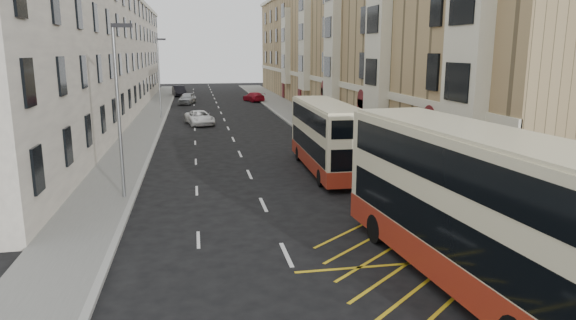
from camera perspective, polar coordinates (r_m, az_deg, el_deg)
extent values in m
plane|color=black|center=(14.61, 2.70, -16.39)|extent=(200.00, 200.00, 0.00)
cube|color=slate|center=(44.42, 4.05, 3.15)|extent=(4.00, 120.00, 0.15)
cube|color=slate|center=(43.29, -16.27, 2.45)|extent=(3.00, 120.00, 0.15)
cube|color=#999994|center=(43.97, 1.52, 3.08)|extent=(0.25, 120.00, 0.15)
cube|color=#999994|center=(43.16, -14.28, 2.54)|extent=(0.25, 120.00, 0.15)
cube|color=tan|center=(60.72, 7.01, 12.52)|extent=(10.00, 79.00, 15.00)
cube|color=beige|center=(59.49, 2.23, 9.23)|extent=(0.18, 79.00, 0.50)
cube|color=beige|center=(25.79, 19.38, 12.62)|extent=(0.80, 3.20, 10.00)
cube|color=beige|center=(36.73, 9.96, 12.76)|extent=(0.80, 3.20, 10.00)
cube|color=beige|center=(48.18, 4.93, 12.69)|extent=(0.80, 3.20, 10.00)
cube|color=beige|center=(59.84, 1.84, 12.60)|extent=(0.80, 3.20, 10.00)
cube|color=beige|center=(71.62, -0.23, 12.53)|extent=(0.80, 3.20, 10.00)
cube|color=#561416|center=(29.94, 15.36, 1.53)|extent=(0.20, 1.60, 3.00)
cube|color=#561416|center=(40.94, 8.13, 4.59)|extent=(0.20, 1.60, 3.00)
cube|color=#561416|center=(52.39, 3.98, 6.30)|extent=(0.20, 1.60, 3.00)
cube|color=#561416|center=(64.03, 1.31, 7.38)|extent=(0.20, 1.60, 3.00)
cube|color=#561416|center=(75.79, -0.54, 8.11)|extent=(0.20, 1.60, 3.00)
cube|color=silver|center=(58.95, -21.06, 10.86)|extent=(9.00, 79.00, 13.00)
cube|color=black|center=(18.66, 24.71, -6.24)|extent=(0.08, 0.08, 2.60)
cube|color=black|center=(19.41, 27.82, -5.86)|extent=(0.08, 0.08, 2.60)
cube|color=black|center=(18.50, 29.08, -9.63)|extent=(0.35, 1.60, 0.06)
cylinder|color=red|center=(18.70, 20.11, -8.42)|extent=(0.06, 0.06, 1.00)
cylinder|color=red|center=(21.39, 15.73, -5.54)|extent=(0.06, 0.06, 1.00)
cylinder|color=red|center=(24.22, 12.39, -3.31)|extent=(0.06, 0.06, 1.00)
cube|color=red|center=(21.26, 15.81, -4.31)|extent=(0.05, 6.50, 0.06)
cube|color=red|center=(21.38, 15.74, -5.42)|extent=(0.05, 6.50, 0.06)
cylinder|color=slate|center=(24.90, -18.32, 4.99)|extent=(0.16, 0.16, 8.00)
cube|color=black|center=(24.71, -17.98, 14.04)|extent=(0.90, 0.18, 0.18)
cylinder|color=slate|center=(54.68, -14.13, 8.79)|extent=(0.16, 0.16, 8.00)
cube|color=black|center=(54.59, -13.91, 12.89)|extent=(0.90, 0.18, 0.18)
cube|color=beige|center=(16.17, 19.67, -4.64)|extent=(3.68, 12.05, 4.26)
cube|color=maroon|center=(16.70, 19.27, -10.06)|extent=(3.72, 12.09, 0.97)
cube|color=black|center=(16.32, 19.54, -6.36)|extent=(3.65, 11.11, 1.19)
cube|color=black|center=(15.86, 20.01, -0.05)|extent=(3.65, 11.11, 1.08)
cube|color=beige|center=(15.71, 20.23, 2.99)|extent=(3.53, 11.57, 0.13)
cube|color=black|center=(21.22, 10.54, -1.51)|extent=(2.29, 0.28, 1.40)
cube|color=black|center=(20.81, 10.77, 4.42)|extent=(1.89, 0.24, 0.49)
cylinder|color=black|center=(19.31, 9.79, -7.53)|extent=(0.39, 1.10, 1.08)
cylinder|color=black|center=(20.42, 16.06, -6.74)|extent=(0.39, 1.10, 1.08)
cube|color=beige|center=(29.76, 4.28, 2.70)|extent=(2.49, 10.10, 3.61)
cube|color=maroon|center=(30.02, 4.24, 0.08)|extent=(2.52, 10.13, 0.82)
cube|color=black|center=(29.83, 4.27, 1.88)|extent=(2.51, 9.30, 1.01)
cube|color=black|center=(29.60, 4.32, 4.84)|extent=(2.51, 9.30, 0.91)
cube|color=beige|center=(29.52, 4.34, 6.23)|extent=(2.39, 9.70, 0.11)
cube|color=black|center=(34.65, 2.35, 3.41)|extent=(1.94, 0.11, 1.19)
cube|color=black|center=(34.42, 2.38, 6.49)|extent=(1.60, 0.11, 0.41)
cube|color=black|center=(25.07, 6.92, -0.03)|extent=(1.94, 0.11, 1.10)
cylinder|color=black|center=(32.95, 1.19, 0.70)|extent=(0.27, 0.92, 0.91)
cylinder|color=black|center=(33.37, 4.69, 0.81)|extent=(0.27, 0.92, 0.91)
cylinder|color=black|center=(26.80, 3.67, -1.99)|extent=(0.27, 0.92, 0.91)
cylinder|color=black|center=(27.32, 7.90, -1.80)|extent=(0.27, 0.92, 0.91)
imported|color=black|center=(19.08, 25.12, -7.26)|extent=(0.73, 0.59, 1.73)
imported|color=black|center=(20.85, 26.22, -5.85)|extent=(0.86, 0.70, 1.68)
imported|color=black|center=(23.25, 15.31, -3.44)|extent=(0.92, 0.45, 1.52)
imported|color=white|center=(49.80, -9.80, 4.65)|extent=(3.08, 5.10, 1.32)
imported|color=#B5B9BD|center=(69.33, -11.15, 6.73)|extent=(2.64, 4.66, 1.49)
imported|color=black|center=(81.84, -12.01, 7.52)|extent=(2.41, 5.05, 1.60)
imported|color=#AD0F22|center=(71.80, -3.83, 7.02)|extent=(3.04, 4.77, 1.29)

